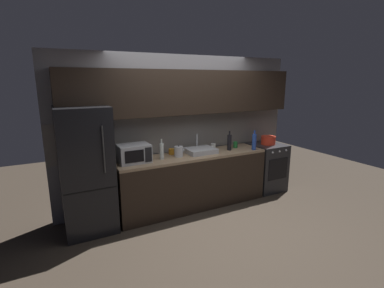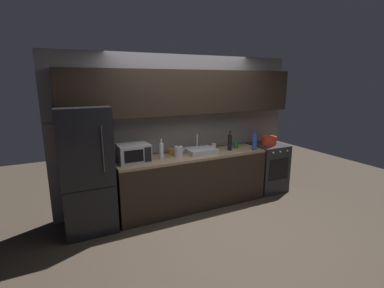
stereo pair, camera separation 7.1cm
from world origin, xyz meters
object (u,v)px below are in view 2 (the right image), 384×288
object	(u,v)px
kettle	(179,151)
wine_bottle_dark	(230,142)
mug_white	(213,146)
mug_amber	(171,151)
oven_range	(267,167)
wine_bottle_blue	(255,142)
cooking_pot	(269,141)
microwave	(134,153)
mug_green	(236,145)
refrigerator	(86,170)
wine_bottle_clear	(161,151)

from	to	relation	value
kettle	wine_bottle_dark	distance (m)	0.96
kettle	mug_white	xyz separation A→B (m)	(0.77, 0.21, -0.04)
mug_amber	mug_white	bearing A→B (deg)	2.61
mug_white	oven_range	bearing A→B (deg)	-10.87
oven_range	mug_amber	distance (m)	1.99
wine_bottle_blue	cooking_pot	world-z (taller)	wine_bottle_blue
mug_white	wine_bottle_blue	bearing A→B (deg)	-35.01
microwave	mug_amber	size ratio (longest dim) A/B	4.87
mug_green	cooking_pot	xyz separation A→B (m)	(0.71, -0.07, 0.02)
microwave	mug_green	distance (m)	1.88
refrigerator	oven_range	distance (m)	3.30
oven_range	wine_bottle_clear	distance (m)	2.24
wine_bottle_clear	cooking_pot	distance (m)	2.17
refrigerator	oven_range	size ratio (longest dim) A/B	1.95
mug_amber	cooking_pot	distance (m)	1.93
wine_bottle_blue	mug_white	xyz separation A→B (m)	(-0.59, 0.41, -0.10)
refrigerator	mug_green	world-z (taller)	refrigerator
mug_amber	cooking_pot	bearing A→B (deg)	-5.07
refrigerator	microwave	bearing A→B (deg)	1.55
refrigerator	kettle	size ratio (longest dim) A/B	9.40
oven_range	wine_bottle_clear	world-z (taller)	wine_bottle_clear
microwave	cooking_pot	distance (m)	2.59
wine_bottle_dark	oven_range	bearing A→B (deg)	1.93
kettle	wine_bottle_dark	bearing A→B (deg)	-1.69
microwave	mug_white	bearing A→B (deg)	7.26
refrigerator	microwave	world-z (taller)	refrigerator
kettle	mug_amber	xyz separation A→B (m)	(-0.05, 0.17, -0.04)
oven_range	wine_bottle_clear	size ratio (longest dim) A/B	2.86
wine_bottle_dark	mug_white	distance (m)	0.32
kettle	wine_bottle_dark	world-z (taller)	wine_bottle_dark
wine_bottle_clear	oven_range	bearing A→B (deg)	0.41
microwave	kettle	world-z (taller)	microwave
refrigerator	mug_amber	size ratio (longest dim) A/B	18.61
microwave	mug_amber	bearing A→B (deg)	12.89
wine_bottle_clear	mug_green	bearing A→B (deg)	3.46
wine_bottle_blue	wine_bottle_dark	distance (m)	0.44
mug_amber	cooking_pot	size ratio (longest dim) A/B	0.35
kettle	wine_bottle_dark	xyz separation A→B (m)	(0.95, -0.03, 0.06)
wine_bottle_dark	mug_amber	bearing A→B (deg)	168.60
wine_bottle_clear	mug_green	distance (m)	1.46
kettle	mug_white	world-z (taller)	kettle
cooking_pot	refrigerator	bearing A→B (deg)	-180.00
kettle	cooking_pot	world-z (taller)	kettle
wine_bottle_blue	wine_bottle_clear	world-z (taller)	wine_bottle_blue
microwave	mug_white	world-z (taller)	microwave
mug_amber	mug_white	xyz separation A→B (m)	(0.83, 0.04, -0.00)
refrigerator	kettle	xyz separation A→B (m)	(1.40, -0.00, 0.10)
refrigerator	oven_range	xyz separation A→B (m)	(3.27, -0.00, -0.43)
oven_range	wine_bottle_blue	xyz separation A→B (m)	(-0.51, -0.20, 0.59)
oven_range	kettle	xyz separation A→B (m)	(-1.87, -0.00, 0.53)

